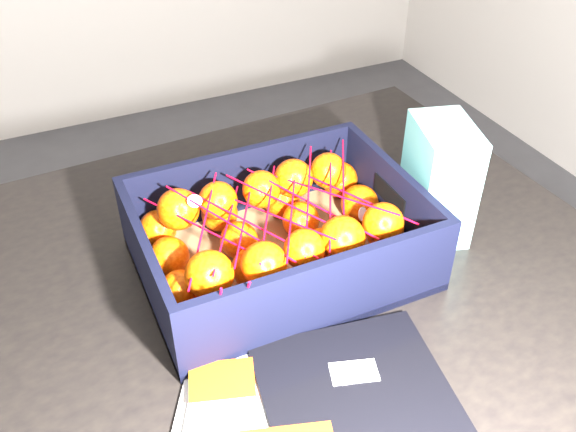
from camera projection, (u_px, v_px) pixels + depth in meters
name	position (u px, v px, depth m)	size (l,w,h in m)	color
table	(208.00, 340.00, 0.92)	(1.24, 0.86, 0.75)	black
produce_crate	(279.00, 246.00, 0.87)	(0.38, 0.28, 0.12)	olive
clementine_heap	(280.00, 233.00, 0.86)	(0.36, 0.27, 0.10)	#F24C05
mesh_net	(276.00, 214.00, 0.83)	(0.31, 0.25, 0.09)	#B6061F
retail_carton	(439.00, 180.00, 0.91)	(0.08, 0.12, 0.18)	silver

